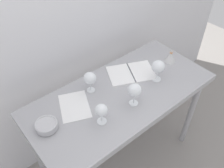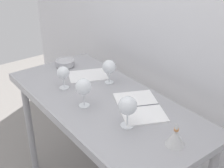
% 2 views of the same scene
% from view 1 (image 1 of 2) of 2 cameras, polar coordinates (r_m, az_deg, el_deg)
% --- Properties ---
extents(ground_plane, '(6.00, 6.00, 0.00)m').
position_cam_1_polar(ground_plane, '(2.47, 1.62, -16.95)').
color(ground_plane, gray).
extents(back_wall, '(3.80, 0.04, 2.60)m').
position_cam_1_polar(back_wall, '(1.83, -7.99, 15.52)').
color(back_wall, silver).
rests_on(back_wall, ground_plane).
extents(steel_counter, '(1.40, 0.65, 0.90)m').
position_cam_1_polar(steel_counter, '(1.82, 2.23, -4.40)').
color(steel_counter, '#A0A0A5').
rests_on(steel_counter, ground_plane).
extents(wine_glass_near_left, '(0.08, 0.08, 0.15)m').
position_cam_1_polar(wine_glass_near_left, '(1.49, -2.54, -6.30)').
color(wine_glass_near_left, white).
rests_on(wine_glass_near_left, steel_counter).
extents(wine_glass_near_right, '(0.10, 0.10, 0.17)m').
position_cam_1_polar(wine_glass_near_right, '(1.81, 10.84, 3.96)').
color(wine_glass_near_right, white).
rests_on(wine_glass_near_right, steel_counter).
extents(wine_glass_far_left, '(0.09, 0.09, 0.16)m').
position_cam_1_polar(wine_glass_far_left, '(1.69, -5.24, 1.27)').
color(wine_glass_far_left, white).
rests_on(wine_glass_far_left, steel_counter).
extents(wine_glass_near_center, '(0.09, 0.09, 0.17)m').
position_cam_1_polar(wine_glass_near_center, '(1.59, 5.37, -1.57)').
color(wine_glass_near_center, white).
rests_on(wine_glass_near_center, steel_counter).
extents(open_notebook, '(0.43, 0.37, 0.01)m').
position_cam_1_polar(open_notebook, '(1.91, 4.57, 2.66)').
color(open_notebook, white).
rests_on(open_notebook, steel_counter).
extents(tasting_sheet_upper, '(0.28, 0.32, 0.00)m').
position_cam_1_polar(tasting_sheet_upper, '(1.67, -8.84, -5.14)').
color(tasting_sheet_upper, white).
rests_on(tasting_sheet_upper, steel_counter).
extents(tasting_bowl, '(0.14, 0.14, 0.05)m').
position_cam_1_polar(tasting_bowl, '(1.57, -15.22, -9.44)').
color(tasting_bowl, '#4C4C4C').
rests_on(tasting_bowl, steel_counter).
extents(decanter_funnel, '(0.10, 0.10, 0.13)m').
position_cam_1_polar(decanter_funnel, '(2.06, 13.63, 6.24)').
color(decanter_funnel, silver).
rests_on(decanter_funnel, steel_counter).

